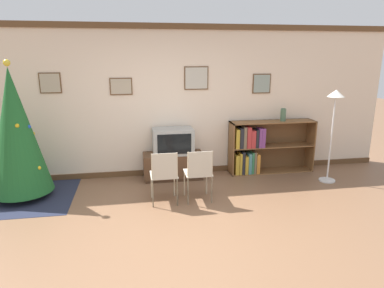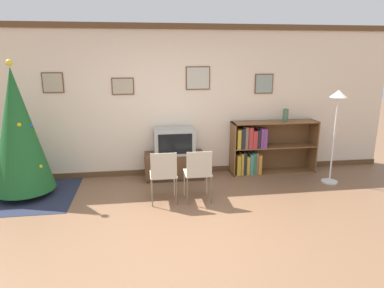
{
  "view_description": "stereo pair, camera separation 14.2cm",
  "coord_description": "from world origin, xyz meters",
  "px_view_note": "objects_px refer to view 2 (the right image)",
  "views": [
    {
      "loc": [
        -0.53,
        -3.74,
        2.18
      ],
      "look_at": [
        0.35,
        1.3,
        0.84
      ],
      "focal_mm": 32.0,
      "sensor_mm": 36.0,
      "label": 1
    },
    {
      "loc": [
        -0.39,
        -3.76,
        2.18
      ],
      "look_at": [
        0.35,
        1.3,
        0.84
      ],
      "focal_mm": 32.0,
      "sensor_mm": 36.0,
      "label": 2
    }
  ],
  "objects_px": {
    "christmas_tree": "(18,131)",
    "vase": "(286,115)",
    "folding_chair_right": "(198,172)",
    "bookshelf": "(259,148)",
    "standing_lamp": "(337,113)",
    "folding_chair_left": "(164,174)",
    "television": "(174,141)",
    "tv_console": "(174,166)"
  },
  "relations": [
    {
      "from": "christmas_tree",
      "to": "vase",
      "type": "relative_size",
      "value": 8.92
    },
    {
      "from": "christmas_tree",
      "to": "folding_chair_right",
      "type": "distance_m",
      "value": 2.82
    },
    {
      "from": "bookshelf",
      "to": "standing_lamp",
      "type": "bearing_deg",
      "value": -31.76
    },
    {
      "from": "folding_chair_right",
      "to": "bookshelf",
      "type": "relative_size",
      "value": 0.51
    },
    {
      "from": "folding_chair_left",
      "to": "vase",
      "type": "height_order",
      "value": "vase"
    },
    {
      "from": "vase",
      "to": "standing_lamp",
      "type": "height_order",
      "value": "standing_lamp"
    },
    {
      "from": "television",
      "to": "bookshelf",
      "type": "bearing_deg",
      "value": 1.91
    },
    {
      "from": "television",
      "to": "folding_chair_left",
      "type": "height_order",
      "value": "television"
    },
    {
      "from": "folding_chair_right",
      "to": "standing_lamp",
      "type": "relative_size",
      "value": 0.51
    },
    {
      "from": "folding_chair_left",
      "to": "vase",
      "type": "xyz_separation_m",
      "value": [
        2.33,
        1.13,
        0.63
      ]
    },
    {
      "from": "tv_console",
      "to": "television",
      "type": "bearing_deg",
      "value": -90.0
    },
    {
      "from": "folding_chair_left",
      "to": "standing_lamp",
      "type": "distance_m",
      "value": 3.07
    },
    {
      "from": "tv_console",
      "to": "folding_chair_right",
      "type": "xyz_separation_m",
      "value": [
        0.26,
        -1.08,
        0.24
      ]
    },
    {
      "from": "christmas_tree",
      "to": "folding_chair_left",
      "type": "relative_size",
      "value": 2.57
    },
    {
      "from": "tv_console",
      "to": "television",
      "type": "distance_m",
      "value": 0.46
    },
    {
      "from": "christmas_tree",
      "to": "tv_console",
      "type": "height_order",
      "value": "christmas_tree"
    },
    {
      "from": "television",
      "to": "standing_lamp",
      "type": "distance_m",
      "value": 2.8
    },
    {
      "from": "christmas_tree",
      "to": "vase",
      "type": "xyz_separation_m",
      "value": [
        4.5,
        0.5,
        0.05
      ]
    },
    {
      "from": "tv_console",
      "to": "folding_chair_right",
      "type": "bearing_deg",
      "value": -76.44
    },
    {
      "from": "bookshelf",
      "to": "vase",
      "type": "xyz_separation_m",
      "value": [
        0.47,
        -0.0,
        0.62
      ]
    },
    {
      "from": "television",
      "to": "folding_chair_left",
      "type": "xyz_separation_m",
      "value": [
        -0.26,
        -1.08,
        -0.22
      ]
    },
    {
      "from": "folding_chair_left",
      "to": "bookshelf",
      "type": "xyz_separation_m",
      "value": [
        1.86,
        1.13,
        0.01
      ]
    },
    {
      "from": "tv_console",
      "to": "vase",
      "type": "distance_m",
      "value": 2.25
    },
    {
      "from": "folding_chair_right",
      "to": "vase",
      "type": "relative_size",
      "value": 3.47
    },
    {
      "from": "christmas_tree",
      "to": "television",
      "type": "distance_m",
      "value": 2.49
    },
    {
      "from": "standing_lamp",
      "to": "vase",
      "type": "bearing_deg",
      "value": 132.42
    },
    {
      "from": "folding_chair_right",
      "to": "bookshelf",
      "type": "distance_m",
      "value": 1.76
    },
    {
      "from": "christmas_tree",
      "to": "bookshelf",
      "type": "bearing_deg",
      "value": 7.14
    },
    {
      "from": "christmas_tree",
      "to": "vase",
      "type": "distance_m",
      "value": 4.53
    },
    {
      "from": "vase",
      "to": "television",
      "type": "bearing_deg",
      "value": -178.59
    },
    {
      "from": "christmas_tree",
      "to": "folding_chair_right",
      "type": "bearing_deg",
      "value": -13.15
    },
    {
      "from": "folding_chair_right",
      "to": "christmas_tree",
      "type": "bearing_deg",
      "value": 166.85
    },
    {
      "from": "folding_chair_right",
      "to": "vase",
      "type": "xyz_separation_m",
      "value": [
        1.81,
        1.13,
        0.63
      ]
    },
    {
      "from": "folding_chair_left",
      "to": "standing_lamp",
      "type": "xyz_separation_m",
      "value": [
        2.94,
        0.47,
        0.77
      ]
    },
    {
      "from": "tv_console",
      "to": "bookshelf",
      "type": "bearing_deg",
      "value": 1.82
    },
    {
      "from": "christmas_tree",
      "to": "television",
      "type": "xyz_separation_m",
      "value": [
        2.42,
        0.45,
        -0.36
      ]
    },
    {
      "from": "christmas_tree",
      "to": "folding_chair_right",
      "type": "height_order",
      "value": "christmas_tree"
    },
    {
      "from": "television",
      "to": "folding_chair_left",
      "type": "distance_m",
      "value": 1.13
    },
    {
      "from": "bookshelf",
      "to": "christmas_tree",
      "type": "bearing_deg",
      "value": -172.86
    },
    {
      "from": "vase",
      "to": "standing_lamp",
      "type": "distance_m",
      "value": 0.91
    },
    {
      "from": "vase",
      "to": "standing_lamp",
      "type": "relative_size",
      "value": 0.15
    },
    {
      "from": "tv_console",
      "to": "bookshelf",
      "type": "xyz_separation_m",
      "value": [
        1.6,
        0.05,
        0.24
      ]
    }
  ]
}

